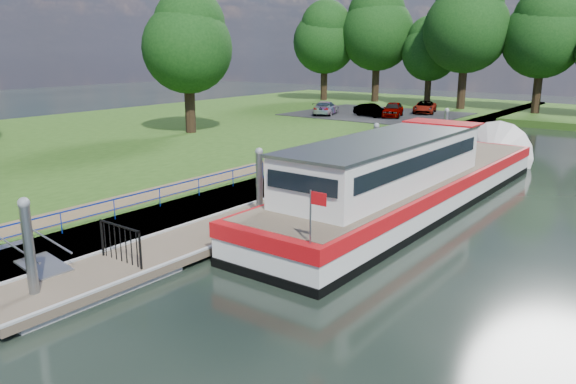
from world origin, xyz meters
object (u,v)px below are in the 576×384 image
Objects in this scene: pontoon at (325,195)px; car_b at (371,110)px; car_c at (326,108)px; car_d at (425,107)px; barge at (418,180)px; car_a at (393,109)px.

pontoon is 24.96m from car_b.
car_c is 1.04× the size of car_d.
car_b is 0.84× the size of car_d.
barge is 5.69× the size of car_a.
pontoon is at bearing -140.38° from car_b.
barge reaches higher than car_b.
car_c reaches higher than car_b.
car_c reaches higher than car_d.
barge is 25.22m from car_b.
car_d is (2.58, 5.24, 0.00)m from car_b.
car_d is (-11.37, 26.24, 0.29)m from barge.
car_a is 1.13× the size of car_b.
barge is 25.23m from car_a.
car_c reaches higher than pontoon.
barge is (3.60, 1.68, 0.90)m from pontoon.
car_c is 9.08m from car_d.
car_d is (1.01, 4.26, -0.09)m from car_a.
car_b is at bearing 123.61° from barge.
car_b reaches higher than pontoon.
car_a reaches higher than pontoon.
car_b is at bearing 114.56° from pontoon.
car_a is (-8.79, 23.65, 1.28)m from pontoon.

